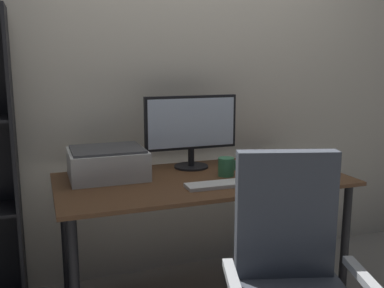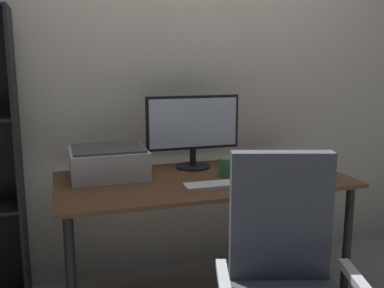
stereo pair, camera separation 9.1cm
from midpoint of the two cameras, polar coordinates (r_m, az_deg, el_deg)
The scene contains 8 objects.
back_wall at distance 2.76m, azimuth -1.26°, elevation 9.72°, with size 6.40×0.10×2.60m, color beige.
desk at distance 2.35m, azimuth 2.50°, elevation -6.38°, with size 1.54×0.74×0.74m.
monitor at distance 2.50m, azimuth 1.18°, elevation 2.29°, with size 0.55×0.20×0.42m.
keyboard at distance 2.16m, azimuth 4.05°, elevation -5.44°, with size 0.29×0.11×0.02m, color silver.
mouse at distance 2.26m, azimuth 9.77°, elevation -4.63°, with size 0.06×0.10×0.03m, color black.
coffee_mug at distance 2.36m, azimuth 5.71°, elevation -3.05°, with size 0.10×0.09×0.10m.
laptop at distance 2.55m, azimuth 13.61°, elevation -3.14°, with size 0.32×0.23×0.02m, color #B7BABC.
printer at distance 2.36m, azimuth -9.86°, elevation -2.37°, with size 0.40×0.34×0.16m.
Camera 2 is at (-0.73, -2.13, 1.35)m, focal length 40.52 mm.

